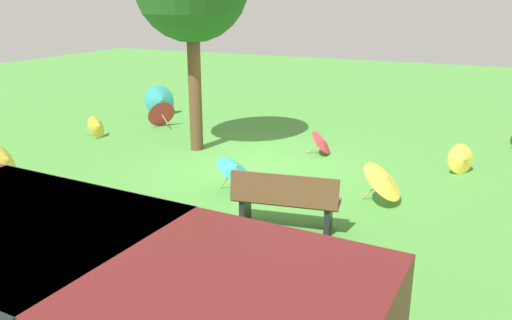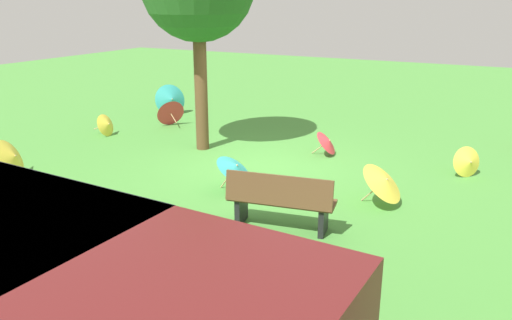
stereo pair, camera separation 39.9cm
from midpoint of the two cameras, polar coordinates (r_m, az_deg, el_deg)
ground at (r=10.57m, az=-1.21°, el=-0.82°), size 40.00×40.00×0.00m
van_dark at (r=4.71m, az=-21.27°, el=-14.65°), size 4.68×2.29×1.53m
park_bench at (r=7.63m, az=1.76°, el=-4.50°), size 1.66×0.75×0.90m
parasol_yellow_1 at (r=10.90m, az=-27.02°, el=-0.07°), size 0.81×0.93×0.78m
parasol_red_0 at (r=11.42m, az=6.42°, el=2.11°), size 0.62×0.64×0.58m
parasol_red_1 at (r=14.17m, az=-11.34°, el=5.15°), size 0.80×0.86×0.74m
parasol_teal_0 at (r=9.19m, az=-3.59°, el=-0.90°), size 0.69×0.75×0.68m
parasol_teal_1 at (r=15.41m, az=-11.29°, el=6.51°), size 0.90×1.02×0.94m
parasol_yellow_3 at (r=8.80m, az=12.84°, el=-2.14°), size 0.78×0.89×0.75m
parasol_yellow_5 at (r=10.79m, az=21.00°, el=0.09°), size 0.62×0.63×0.61m
parasol_yellow_6 at (r=13.41m, az=-17.97°, el=3.58°), size 0.61×0.61×0.58m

